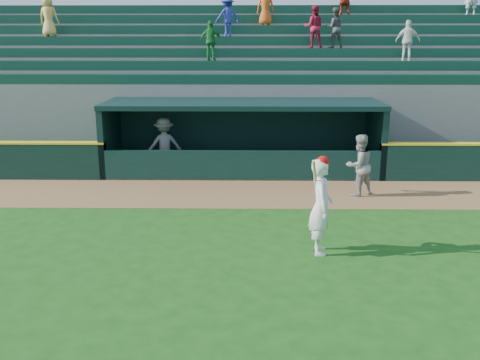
{
  "coord_description": "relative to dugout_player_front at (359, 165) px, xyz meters",
  "views": [
    {
      "loc": [
        0.18,
        -10.57,
        4.52
      ],
      "look_at": [
        0.0,
        1.6,
        1.3
      ],
      "focal_mm": 40.0,
      "sensor_mm": 36.0,
      "label": 1
    }
  ],
  "objects": [
    {
      "name": "warning_track",
      "position": [
        -3.47,
        0.1,
        -0.91
      ],
      "size": [
        40.0,
        3.0,
        0.01
      ],
      "primitive_type": "cube",
      "color": "brown",
      "rests_on": "ground"
    },
    {
      "name": "batter_at_plate",
      "position": [
        -1.71,
        -4.44,
        0.15
      ],
      "size": [
        0.55,
        0.86,
        2.17
      ],
      "color": "white",
      "rests_on": "ground"
    },
    {
      "name": "dugout_player_inside",
      "position": [
        -6.2,
        2.9,
        0.03
      ],
      "size": [
        1.38,
        1.04,
        1.9
      ],
      "primitive_type": "imported",
      "rotation": [
        0.0,
        0.0,
        3.44
      ],
      "color": "gray",
      "rests_on": "ground"
    },
    {
      "name": "ground",
      "position": [
        -3.47,
        -4.8,
        -0.92
      ],
      "size": [
        120.0,
        120.0,
        0.0
      ],
      "primitive_type": "plane",
      "color": "#174812",
      "rests_on": "ground"
    },
    {
      "name": "dugout_player_front",
      "position": [
        0.0,
        0.0,
        0.0
      ],
      "size": [
        1.11,
        1.03,
        1.83
      ],
      "primitive_type": "imported",
      "rotation": [
        0.0,
        0.0,
        3.63
      ],
      "color": "gray",
      "rests_on": "ground"
    },
    {
      "name": "dugout",
      "position": [
        -3.47,
        3.2,
        0.44
      ],
      "size": [
        9.4,
        2.8,
        2.46
      ],
      "color": "slate",
      "rests_on": "ground"
    },
    {
      "name": "stands",
      "position": [
        -3.47,
        7.77,
        1.49
      ],
      "size": [
        34.5,
        6.25,
        7.15
      ],
      "color": "slate",
      "rests_on": "ground"
    }
  ]
}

